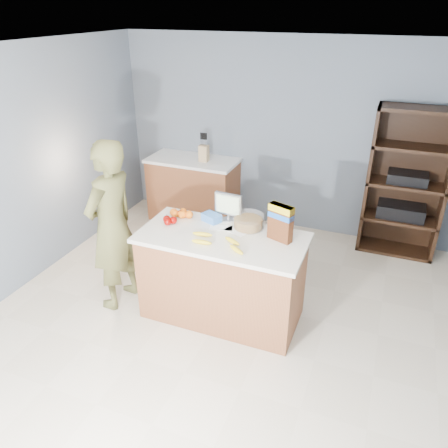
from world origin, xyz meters
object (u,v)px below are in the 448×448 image
at_px(shelving_unit, 406,185).
at_px(tv, 228,205).
at_px(person, 112,227).
at_px(counter_peninsula, 222,280).
at_px(cereal_box, 281,220).

height_order(shelving_unit, tv, shelving_unit).
relative_size(person, tv, 6.19).
bearing_deg(shelving_unit, person, -139.85).
height_order(counter_peninsula, tv, tv).
relative_size(tv, cereal_box, 0.82).
distance_m(person, cereal_box, 1.64).
bearing_deg(counter_peninsula, shelving_unit, 52.89).
bearing_deg(counter_peninsula, tv, 101.27).
bearing_deg(tv, cereal_box, -19.30).
xyz_separation_m(shelving_unit, tv, (-1.62, -1.72, 0.19)).
xyz_separation_m(shelving_unit, person, (-2.64, -2.22, 0.01)).
distance_m(shelving_unit, person, 3.45).
relative_size(shelving_unit, tv, 6.38).
height_order(counter_peninsula, person, person).
relative_size(counter_peninsula, cereal_box, 4.55).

